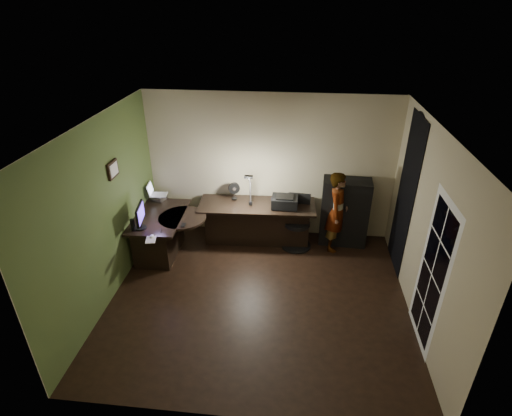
# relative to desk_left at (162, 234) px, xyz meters

# --- Properties ---
(floor) EXTENTS (4.50, 4.00, 0.01)m
(floor) POSITION_rel_desk_left_xyz_m (1.83, -1.03, -0.39)
(floor) COLOR black
(floor) RESTS_ON ground
(ceiling) EXTENTS (4.50, 4.00, 0.01)m
(ceiling) POSITION_rel_desk_left_xyz_m (1.83, -1.03, 2.32)
(ceiling) COLOR silver
(ceiling) RESTS_ON floor
(wall_back) EXTENTS (4.50, 0.01, 2.70)m
(wall_back) POSITION_rel_desk_left_xyz_m (1.83, 0.98, 0.97)
(wall_back) COLOR tan
(wall_back) RESTS_ON floor
(wall_front) EXTENTS (4.50, 0.01, 2.70)m
(wall_front) POSITION_rel_desk_left_xyz_m (1.83, -3.03, 0.97)
(wall_front) COLOR tan
(wall_front) RESTS_ON floor
(wall_left) EXTENTS (0.01, 4.00, 2.70)m
(wall_left) POSITION_rel_desk_left_xyz_m (-0.42, -1.03, 0.97)
(wall_left) COLOR tan
(wall_left) RESTS_ON floor
(wall_right) EXTENTS (0.01, 4.00, 2.70)m
(wall_right) POSITION_rel_desk_left_xyz_m (4.08, -1.03, 0.97)
(wall_right) COLOR tan
(wall_right) RESTS_ON floor
(green_wall_overlay) EXTENTS (0.00, 4.00, 2.70)m
(green_wall_overlay) POSITION_rel_desk_left_xyz_m (-0.41, -1.03, 0.97)
(green_wall_overlay) COLOR #485C2A
(green_wall_overlay) RESTS_ON floor
(arched_doorway) EXTENTS (0.01, 0.90, 2.60)m
(arched_doorway) POSITION_rel_desk_left_xyz_m (4.07, 0.12, 0.92)
(arched_doorway) COLOR black
(arched_doorway) RESTS_ON floor
(french_door) EXTENTS (0.02, 0.92, 2.10)m
(french_door) POSITION_rel_desk_left_xyz_m (4.07, -1.58, 0.67)
(french_door) COLOR white
(french_door) RESTS_ON floor
(framed_picture) EXTENTS (0.04, 0.30, 0.25)m
(framed_picture) POSITION_rel_desk_left_xyz_m (-0.39, -0.58, 1.47)
(framed_picture) COLOR black
(framed_picture) RESTS_ON wall_left
(desk_left) EXTENTS (0.84, 1.34, 0.77)m
(desk_left) POSITION_rel_desk_left_xyz_m (0.00, 0.00, 0.00)
(desk_left) COLOR black
(desk_left) RESTS_ON floor
(desk_right) EXTENTS (2.13, 0.82, 0.79)m
(desk_right) POSITION_rel_desk_left_xyz_m (1.64, 0.56, 0.01)
(desk_right) COLOR black
(desk_right) RESTS_ON floor
(cabinet) EXTENTS (0.87, 0.47, 1.27)m
(cabinet) POSITION_rel_desk_left_xyz_m (3.23, 0.72, 0.25)
(cabinet) COLOR black
(cabinet) RESTS_ON floor
(laptop_stand) EXTENTS (0.29, 0.27, 0.10)m
(laptop_stand) POSITION_rel_desk_left_xyz_m (-0.18, 0.57, 0.44)
(laptop_stand) COLOR silver
(laptop_stand) RESTS_ON desk_left
(laptop) EXTENTS (0.35, 0.34, 0.22)m
(laptop) POSITION_rel_desk_left_xyz_m (-0.18, 0.57, 0.60)
(laptop) COLOR silver
(laptop) RESTS_ON laptop_stand
(monitor) EXTENTS (0.16, 0.46, 0.30)m
(monitor) POSITION_rel_desk_left_xyz_m (-0.16, -0.44, 0.54)
(monitor) COLOR black
(monitor) RESTS_ON desk_left
(mouse) EXTENTS (0.10, 0.12, 0.04)m
(mouse) POSITION_rel_desk_left_xyz_m (0.11, -0.70, 0.41)
(mouse) COLOR silver
(mouse) RESTS_ON desk_left
(phone) EXTENTS (0.07, 0.13, 0.01)m
(phone) POSITION_rel_desk_left_xyz_m (0.51, -0.28, 0.39)
(phone) COLOR black
(phone) RESTS_ON desk_left
(pen) EXTENTS (0.04, 0.13, 0.01)m
(pen) POSITION_rel_desk_left_xyz_m (0.20, -0.50, 0.40)
(pen) COLOR black
(pen) RESTS_ON desk_left
(speaker) EXTENTS (0.10, 0.10, 0.20)m
(speaker) POSITION_rel_desk_left_xyz_m (-0.25, -0.51, 0.49)
(speaker) COLOR black
(speaker) RESTS_ON desk_left
(notepad) EXTENTS (0.19, 0.23, 0.01)m
(notepad) POSITION_rel_desk_left_xyz_m (0.12, -0.77, 0.40)
(notepad) COLOR silver
(notepad) RESTS_ON desk_left
(desk_fan) EXTENTS (0.23, 0.17, 0.32)m
(desk_fan) POSITION_rel_desk_left_xyz_m (1.21, 0.70, 0.58)
(desk_fan) COLOR black
(desk_fan) RESTS_ON desk_right
(headphones) EXTENTS (0.21, 0.09, 0.10)m
(headphones) POSITION_rel_desk_left_xyz_m (1.99, 0.64, 0.47)
(headphones) COLOR navy
(headphones) RESTS_ON desk_right
(printer) EXTENTS (0.46, 0.36, 0.20)m
(printer) POSITION_rel_desk_left_xyz_m (2.14, 0.50, 0.52)
(printer) COLOR black
(printer) RESTS_ON desk_right
(desk_lamp) EXTENTS (0.26, 0.36, 0.72)m
(desk_lamp) POSITION_rel_desk_left_xyz_m (1.53, 0.50, 0.78)
(desk_lamp) COLOR black
(desk_lamp) RESTS_ON desk_right
(office_chair) EXTENTS (0.59, 0.59, 0.98)m
(office_chair) POSITION_rel_desk_left_xyz_m (2.38, 0.47, 0.11)
(office_chair) COLOR black
(office_chair) RESTS_ON floor
(person) EXTENTS (0.50, 0.61, 1.49)m
(person) POSITION_rel_desk_left_xyz_m (3.07, 0.50, 0.36)
(person) COLOR #D8A88C
(person) RESTS_ON floor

